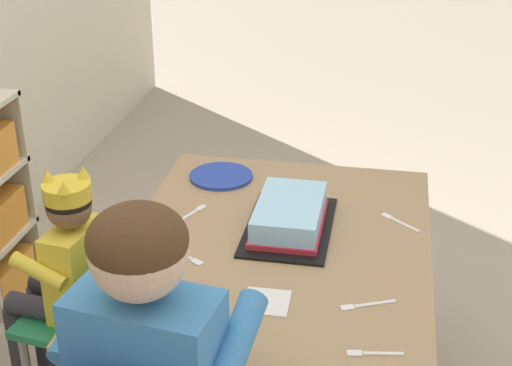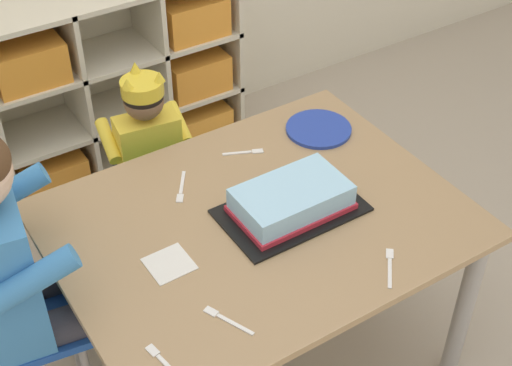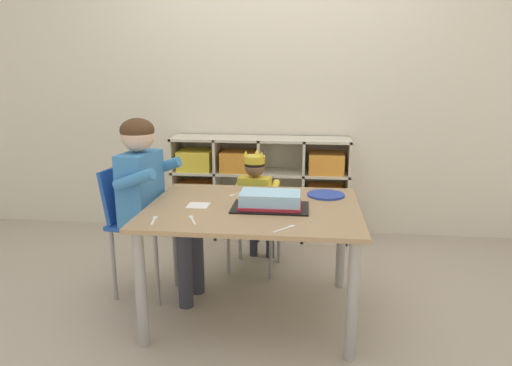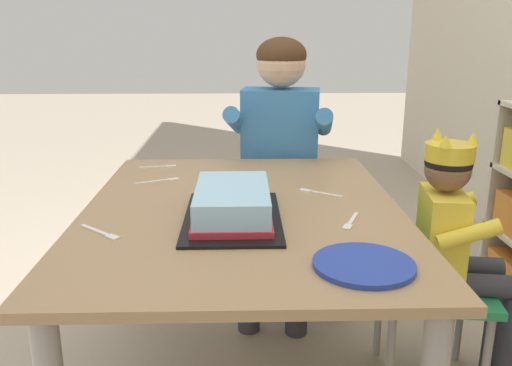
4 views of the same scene
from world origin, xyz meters
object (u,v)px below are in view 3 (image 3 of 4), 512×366
activity_table (253,221)px  fork_beside_plate_stack (237,194)px  fork_near_child_seat (281,193)px  birthday_cake_on_tray (270,201)px  fork_by_napkin (192,220)px  classroom_chair_adult_side (134,219)px  adult_helper_seated (151,188)px  fork_near_cake_tray (285,228)px  fork_scattered_mid_table (154,220)px  paper_plate_stack (326,195)px  classroom_chair_blue (252,220)px  child_with_crown (256,195)px

activity_table → fork_beside_plate_stack: 0.28m
fork_beside_plate_stack → fork_near_child_seat: same height
birthday_cake_on_tray → fork_by_napkin: size_ratio=2.93×
birthday_cake_on_tray → fork_near_child_seat: size_ratio=3.26×
classroom_chair_adult_side → adult_helper_seated: bearing=-90.0°
activity_table → fork_near_cake_tray: 0.40m
adult_helper_seated → fork_near_cake_tray: (0.81, -0.49, -0.04)m
classroom_chair_adult_side → fork_scattered_mid_table: 0.56m
fork_scattered_mid_table → fork_near_child_seat: (0.58, 0.57, -0.00)m
adult_helper_seated → fork_by_napkin: (0.35, -0.41, -0.04)m
birthday_cake_on_tray → fork_beside_plate_stack: birthday_cake_on_tray is taller
paper_plate_stack → fork_near_child_seat: size_ratio=1.73×
activity_table → fork_near_cake_tray: (0.19, -0.34, 0.09)m
classroom_chair_adult_side → fork_beside_plate_stack: (0.62, 0.07, 0.16)m
classroom_chair_blue → child_with_crown: size_ratio=0.74×
child_with_crown → classroom_chair_blue: bearing=90.7°
paper_plate_stack → child_with_crown: bearing=139.6°
birthday_cake_on_tray → fork_beside_plate_stack: bearing=130.5°
fork_beside_plate_stack → fork_scattered_mid_table: 0.62m
activity_table → birthday_cake_on_tray: (0.09, -0.03, 0.12)m
fork_beside_plate_stack → fork_near_child_seat: (0.26, 0.05, -0.00)m
fork_by_napkin → adult_helper_seated: bearing=-163.1°
classroom_chair_adult_side → fork_beside_plate_stack: 0.64m
birthday_cake_on_tray → fork_by_napkin: 0.44m
child_with_crown → classroom_chair_adult_side: bearing=42.7°
child_with_crown → fork_near_cake_tray: (0.25, -0.98, 0.12)m
classroom_chair_adult_side → birthday_cake_on_tray: bearing=-94.5°
classroom_chair_adult_side → fork_near_cake_tray: classroom_chair_adult_side is taller
classroom_chair_adult_side → fork_by_napkin: (0.47, -0.43, 0.16)m
classroom_chair_blue → fork_beside_plate_stack: fork_beside_plate_stack is taller
classroom_chair_blue → birthday_cake_on_tray: (0.16, -0.56, 0.29)m
paper_plate_stack → adult_helper_seated: bearing=-173.9°
fork_near_cake_tray → fork_by_napkin: size_ratio=0.85×
child_with_crown → fork_near_cake_tray: bearing=112.0°
classroom_chair_blue → adult_helper_seated: adult_helper_seated is taller
fork_near_cake_tray → fork_near_child_seat: 0.62m
classroom_chair_adult_side → birthday_cake_on_tray: (0.83, -0.19, 0.19)m
fork_beside_plate_stack → fork_near_cake_tray: (0.31, -0.57, 0.00)m
classroom_chair_blue → fork_near_child_seat: 0.41m
fork_beside_plate_stack → fork_near_child_seat: size_ratio=1.02×
fork_near_cake_tray → paper_plate_stack: bearing=-158.5°
fork_near_child_seat → fork_by_napkin: size_ratio=0.90×
fork_beside_plate_stack → classroom_chair_blue: bearing=23.3°
classroom_chair_adult_side → paper_plate_stack: 1.15m
classroom_chair_blue → paper_plate_stack: 0.60m
adult_helper_seated → classroom_chair_blue: bearing=-46.7°
activity_table → adult_helper_seated: bearing=166.9°
child_with_crown → fork_near_child_seat: 0.42m
classroom_chair_blue → fork_beside_plate_stack: (-0.05, -0.30, 0.26)m
child_with_crown → fork_near_cake_tray: child_with_crown is taller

